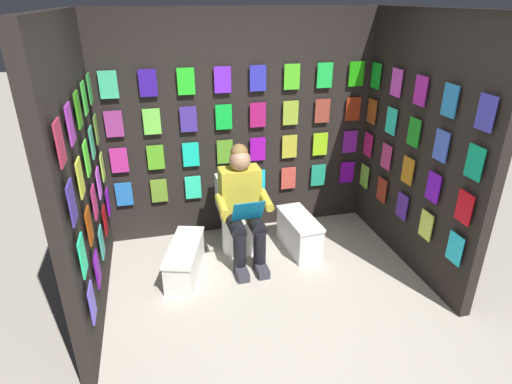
{
  "coord_description": "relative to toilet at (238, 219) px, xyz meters",
  "views": [
    {
      "loc": [
        0.89,
        2.32,
        2.47
      ],
      "look_at": [
        0.05,
        -1.09,
        0.85
      ],
      "focal_mm": 29.82,
      "sensor_mm": 36.0,
      "label": 1
    }
  ],
  "objects": [
    {
      "name": "display_wall_left",
      "position": [
        -1.63,
        0.58,
        0.87
      ],
      "size": [
        0.14,
        1.98,
        2.39
      ],
      "color": "black",
      "rests_on": "ground"
    },
    {
      "name": "toilet",
      "position": [
        0.0,
        0.0,
        0.0
      ],
      "size": [
        0.41,
        0.56,
        0.77
      ],
      "rotation": [
        0.0,
        0.0,
        0.03
      ],
      "color": "white",
      "rests_on": "ground"
    },
    {
      "name": "display_wall_back",
      "position": [
        -0.13,
        -0.45,
        0.87
      ],
      "size": [
        3.02,
        0.14,
        2.39
      ],
      "color": "black",
      "rests_on": "ground"
    },
    {
      "name": "person_reading",
      "position": [
        -0.01,
        0.23,
        0.27
      ],
      "size": [
        0.53,
        0.69,
        1.19
      ],
      "rotation": [
        0.0,
        0.0,
        0.03
      ],
      "color": "gold",
      "rests_on": "ground"
    },
    {
      "name": "comic_longbox_far",
      "position": [
        0.61,
        0.37,
        -0.17
      ],
      "size": [
        0.48,
        0.8,
        0.31
      ],
      "rotation": [
        0.0,
        0.0,
        -0.29
      ],
      "color": "white",
      "rests_on": "ground"
    },
    {
      "name": "comic_longbox_near",
      "position": [
        -0.61,
        0.22,
        -0.13
      ],
      "size": [
        0.33,
        0.68,
        0.38
      ],
      "rotation": [
        0.0,
        0.0,
        0.08
      ],
      "color": "silver",
      "rests_on": "ground"
    },
    {
      "name": "display_wall_right",
      "position": [
        1.38,
        0.58,
        0.87
      ],
      "size": [
        0.14,
        1.98,
        2.39
      ],
      "color": "black",
      "rests_on": "ground"
    },
    {
      "name": "ground_plane",
      "position": [
        -0.13,
        1.57,
        -0.33
      ],
      "size": [
        30.0,
        30.0,
        0.0
      ],
      "primitive_type": "plane",
      "color": "#B2A899"
    }
  ]
}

